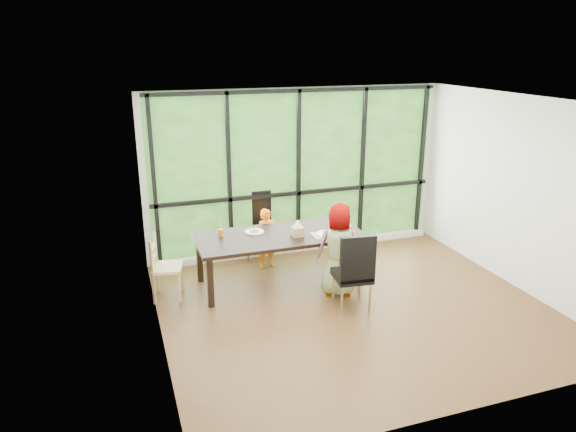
% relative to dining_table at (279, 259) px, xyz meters
% --- Properties ---
extents(ground, '(5.00, 5.00, 0.00)m').
position_rel_dining_table_xyz_m(ground, '(0.70, -1.05, -0.38)').
color(ground, black).
rests_on(ground, ground).
extents(back_wall, '(5.00, 0.00, 5.00)m').
position_rel_dining_table_xyz_m(back_wall, '(0.70, 1.20, 0.98)').
color(back_wall, silver).
rests_on(back_wall, ground).
extents(foliage_backdrop, '(4.80, 0.02, 2.65)m').
position_rel_dining_table_xyz_m(foliage_backdrop, '(0.70, 1.18, 0.98)').
color(foliage_backdrop, '#244E1C').
rests_on(foliage_backdrop, back_wall).
extents(window_mullions, '(4.80, 0.06, 2.65)m').
position_rel_dining_table_xyz_m(window_mullions, '(0.70, 1.14, 0.98)').
color(window_mullions, black).
rests_on(window_mullions, back_wall).
extents(window_sill, '(4.80, 0.12, 0.10)m').
position_rel_dining_table_xyz_m(window_sill, '(0.70, 1.10, -0.33)').
color(window_sill, silver).
rests_on(window_sill, ground).
extents(dining_table, '(2.41, 1.10, 0.75)m').
position_rel_dining_table_xyz_m(dining_table, '(0.00, 0.00, 0.00)').
color(dining_table, black).
rests_on(dining_table, ground).
extents(chair_window_leather, '(0.53, 0.53, 1.08)m').
position_rel_dining_table_xyz_m(chair_window_leather, '(-0.03, 1.01, 0.17)').
color(chair_window_leather, black).
rests_on(chair_window_leather, ground).
extents(chair_interior_leather, '(0.51, 0.51, 1.08)m').
position_rel_dining_table_xyz_m(chair_interior_leather, '(0.67, -1.04, 0.17)').
color(chair_interior_leather, black).
rests_on(chair_interior_leather, ground).
extents(chair_end_beech, '(0.48, 0.50, 0.90)m').
position_rel_dining_table_xyz_m(chair_end_beech, '(-1.59, 0.04, 0.08)').
color(chair_end_beech, tan).
rests_on(chair_end_beech, ground).
extents(child_toddler, '(0.37, 0.28, 0.94)m').
position_rel_dining_table_xyz_m(child_toddler, '(0.00, 0.62, 0.10)').
color(child_toddler, orange).
rests_on(child_toddler, ground).
extents(child_older, '(0.74, 0.60, 1.30)m').
position_rel_dining_table_xyz_m(child_older, '(0.70, -0.58, 0.28)').
color(child_older, slate).
rests_on(child_older, ground).
extents(placemat, '(0.39, 0.29, 0.01)m').
position_rel_dining_table_xyz_m(placemat, '(0.63, -0.23, 0.38)').
color(placemat, tan).
rests_on(placemat, dining_table).
extents(plate_far, '(0.27, 0.27, 0.02)m').
position_rel_dining_table_xyz_m(plate_far, '(-0.31, 0.20, 0.38)').
color(plate_far, white).
rests_on(plate_far, dining_table).
extents(plate_near, '(0.27, 0.27, 0.02)m').
position_rel_dining_table_xyz_m(plate_near, '(0.63, -0.21, 0.38)').
color(plate_near, white).
rests_on(plate_near, dining_table).
extents(orange_cup, '(0.07, 0.07, 0.11)m').
position_rel_dining_table_xyz_m(orange_cup, '(-0.80, 0.19, 0.43)').
color(orange_cup, orange).
rests_on(orange_cup, dining_table).
extents(green_cup, '(0.07, 0.07, 0.12)m').
position_rel_dining_table_xyz_m(green_cup, '(0.97, -0.28, 0.43)').
color(green_cup, green).
rests_on(green_cup, dining_table).
extents(tissue_box, '(0.16, 0.16, 0.13)m').
position_rel_dining_table_xyz_m(tissue_box, '(0.23, -0.14, 0.44)').
color(tissue_box, tan).
rests_on(tissue_box, dining_table).
extents(crepe_rolls_far, '(0.15, 0.12, 0.04)m').
position_rel_dining_table_xyz_m(crepe_rolls_far, '(-0.31, 0.20, 0.41)').
color(crepe_rolls_far, tan).
rests_on(crepe_rolls_far, plate_far).
extents(crepe_rolls_near, '(0.05, 0.12, 0.04)m').
position_rel_dining_table_xyz_m(crepe_rolls_near, '(0.63, -0.21, 0.41)').
color(crepe_rolls_near, tan).
rests_on(crepe_rolls_near, plate_near).
extents(straw_white, '(0.01, 0.04, 0.20)m').
position_rel_dining_table_xyz_m(straw_white, '(-0.80, 0.19, 0.52)').
color(straw_white, white).
rests_on(straw_white, orange_cup).
extents(straw_pink, '(0.01, 0.04, 0.20)m').
position_rel_dining_table_xyz_m(straw_pink, '(0.97, -0.28, 0.53)').
color(straw_pink, pink).
rests_on(straw_pink, green_cup).
extents(tissue, '(0.12, 0.12, 0.11)m').
position_rel_dining_table_xyz_m(tissue, '(0.23, -0.14, 0.56)').
color(tissue, white).
rests_on(tissue, tissue_box).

